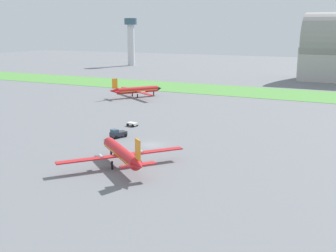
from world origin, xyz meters
name	(u,v)px	position (x,y,z in m)	size (l,w,h in m)	color
ground_plane	(152,145)	(0.00, 0.00, 0.00)	(600.00, 600.00, 0.00)	slate
grass_taxiway_strip	(259,92)	(0.00, 83.32, 0.04)	(360.00, 28.00, 0.08)	#549342
airplane_foreground_turboprop	(122,153)	(2.49, -15.06, 2.48)	(16.48, 18.45, 6.78)	red
airplane_taxiing_turboprop	(136,90)	(-35.01, 52.85, 2.55)	(20.13, 17.67, 6.97)	red
pushback_tug_near_gate	(118,133)	(-9.54, 1.94, 0.91)	(3.04, 4.00, 1.95)	#2D333D
baggage_cart_midfield	(132,124)	(-12.55, 13.02, 0.57)	(2.65, 2.15, 0.90)	white
control_tower	(131,37)	(-106.24, 166.14, 17.97)	(8.00, 8.00, 29.85)	silver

